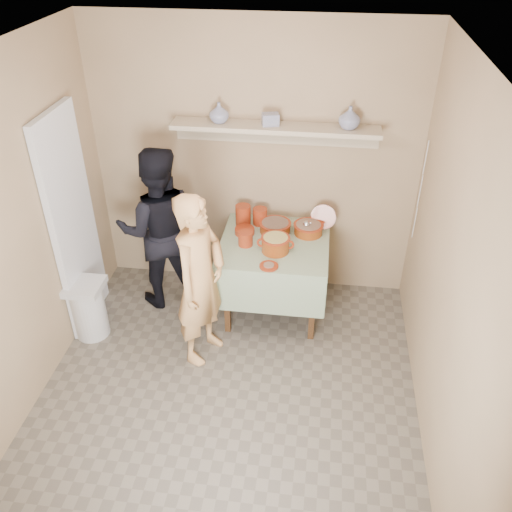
% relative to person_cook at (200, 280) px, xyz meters
% --- Properties ---
extents(ground, '(3.50, 3.50, 0.00)m').
position_rel_person_cook_xyz_m(ground, '(0.29, -0.61, -0.77)').
color(ground, '#655C4F').
rests_on(ground, ground).
extents(tile_panel, '(0.06, 0.70, 2.00)m').
position_rel_person_cook_xyz_m(tile_panel, '(-1.17, 0.34, 0.23)').
color(tile_panel, silver).
rests_on(tile_panel, ground).
extents(plate_stack_a, '(0.14, 0.14, 0.19)m').
position_rel_person_cook_xyz_m(plate_stack_a, '(0.21, 0.96, 0.09)').
color(plate_stack_a, maroon).
rests_on(plate_stack_a, serving_table).
extents(plate_stack_b, '(0.13, 0.13, 0.16)m').
position_rel_person_cook_xyz_m(plate_stack_b, '(0.36, 0.98, 0.07)').
color(plate_stack_b, maroon).
rests_on(plate_stack_b, serving_table).
extents(bowl_stack, '(0.13, 0.13, 0.13)m').
position_rel_person_cook_xyz_m(bowl_stack, '(0.28, 0.59, 0.06)').
color(bowl_stack, maroon).
rests_on(bowl_stack, serving_table).
extents(empty_bowl, '(0.18, 0.18, 0.05)m').
position_rel_person_cook_xyz_m(empty_bowl, '(0.25, 0.78, 0.02)').
color(empty_bowl, maroon).
rests_on(empty_bowl, serving_table).
extents(propped_lid, '(0.24, 0.10, 0.23)m').
position_rel_person_cook_xyz_m(propped_lid, '(0.95, 0.97, 0.11)').
color(propped_lid, maroon).
rests_on(propped_lid, serving_table).
extents(vase_right, '(0.24, 0.24, 0.19)m').
position_rel_person_cook_xyz_m(vase_right, '(1.11, 1.02, 1.05)').
color(vase_right, navy).
rests_on(vase_right, wall_shelf).
extents(vase_left, '(0.23, 0.23, 0.18)m').
position_rel_person_cook_xyz_m(vase_left, '(0.00, 1.02, 1.04)').
color(vase_left, navy).
rests_on(vase_left, wall_shelf).
extents(ceramic_box, '(0.16, 0.13, 0.10)m').
position_rel_person_cook_xyz_m(ceramic_box, '(0.44, 1.01, 1.00)').
color(ceramic_box, navy).
rests_on(ceramic_box, wall_shelf).
extents(person_cook, '(0.54, 0.65, 1.54)m').
position_rel_person_cook_xyz_m(person_cook, '(0.00, 0.00, 0.00)').
color(person_cook, tan).
rests_on(person_cook, ground).
extents(person_helper, '(0.91, 0.79, 1.59)m').
position_rel_person_cook_xyz_m(person_helper, '(-0.54, 0.70, 0.03)').
color(person_helper, black).
rests_on(person_helper, ground).
extents(room_shell, '(3.04, 3.54, 2.62)m').
position_rel_person_cook_xyz_m(room_shell, '(0.29, -0.61, 0.84)').
color(room_shell, tan).
rests_on(room_shell, ground).
extents(serving_table, '(0.97, 0.97, 0.76)m').
position_rel_person_cook_xyz_m(serving_table, '(0.54, 0.67, -0.13)').
color(serving_table, '#4C2D16').
rests_on(serving_table, ground).
extents(cazuela_meat_a, '(0.30, 0.30, 0.10)m').
position_rel_person_cook_xyz_m(cazuela_meat_a, '(0.52, 0.85, 0.05)').
color(cazuela_meat_a, maroon).
rests_on(cazuela_meat_a, serving_table).
extents(cazuela_meat_b, '(0.28, 0.28, 0.10)m').
position_rel_person_cook_xyz_m(cazuela_meat_b, '(0.83, 0.86, 0.05)').
color(cazuela_meat_b, maroon).
rests_on(cazuela_meat_b, serving_table).
extents(ladle, '(0.08, 0.26, 0.19)m').
position_rel_person_cook_xyz_m(ladle, '(0.81, 0.83, 0.10)').
color(ladle, silver).
rests_on(ladle, cazuela_meat_b).
extents(cazuela_rice, '(0.33, 0.25, 0.14)m').
position_rel_person_cook_xyz_m(cazuela_rice, '(0.56, 0.52, 0.08)').
color(cazuela_rice, maroon).
rests_on(cazuela_rice, serving_table).
extents(front_plate, '(0.16, 0.16, 0.03)m').
position_rel_person_cook_xyz_m(front_plate, '(0.53, 0.27, 0.00)').
color(front_plate, maroon).
rests_on(front_plate, serving_table).
extents(wall_shelf, '(1.80, 0.25, 0.21)m').
position_rel_person_cook_xyz_m(wall_shelf, '(0.49, 1.05, 0.90)').
color(wall_shelf, tan).
rests_on(wall_shelf, room_shell).
extents(trash_bin, '(0.32, 0.32, 0.56)m').
position_rel_person_cook_xyz_m(trash_bin, '(-1.07, 0.10, -0.49)').
color(trash_bin, silver).
rests_on(trash_bin, ground).
extents(electrical_cord, '(0.01, 0.05, 0.90)m').
position_rel_person_cook_xyz_m(electrical_cord, '(1.76, 0.87, 0.48)').
color(electrical_cord, silver).
rests_on(electrical_cord, wall_shelf).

